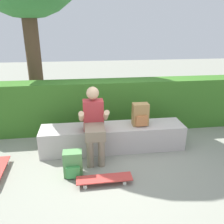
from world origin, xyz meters
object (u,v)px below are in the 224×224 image
Objects in this scene: person_skater at (94,122)px; backpack_on_ground at (73,164)px; bench_main at (113,137)px; backpack_on_bench at (140,115)px; skateboard_near_person at (104,179)px.

backpack_on_ground is (-0.36, -0.51, -0.45)m from person_skater.
bench_main reaches higher than backpack_on_ground.
backpack_on_bench is (0.49, -0.01, 0.42)m from bench_main.
bench_main is 1.02m from backpack_on_ground.
person_skater reaches higher than skateboard_near_person.
backpack_on_ground is (-1.20, -0.73, -0.45)m from backpack_on_bench.
skateboard_near_person is (-0.26, -0.99, -0.15)m from bench_main.
person_skater is 0.87m from backpack_on_bench.
backpack_on_bench is (0.75, 0.98, 0.57)m from skateboard_near_person.
person_skater reaches higher than backpack_on_bench.
person_skater is (-0.35, -0.22, 0.42)m from bench_main.
backpack_on_bench reaches higher than backpack_on_ground.
person_skater is 0.77m from backpack_on_ground.
skateboard_near_person is 2.01× the size of backpack_on_bench.
bench_main is 6.42× the size of backpack_on_bench.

